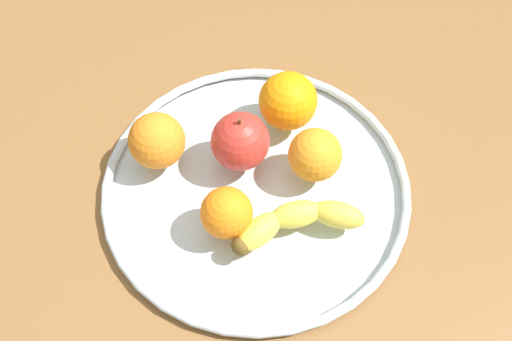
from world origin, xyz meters
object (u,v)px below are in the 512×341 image
Objects in this scene: apple at (240,141)px; orange_back_right at (157,141)px; orange_center at (288,101)px; orange_front_right at (227,213)px; banana at (295,221)px; orange_front_left at (315,155)px; fruit_bowl at (256,187)px.

orange_back_right is (8.66, -6.14, -0.13)cm from apple.
orange_center is 1.24× the size of orange_front_right.
orange_front_right is (6.86, 7.40, -0.62)cm from apple.
banana is at bearing 88.90° from apple.
orange_front_right is (13.62, 0.57, -0.25)cm from orange_front_left.
fruit_bowl is 6.42cm from apple.
orange_back_right reaches higher than banana.
banana is 9.08cm from orange_front_left.
orange_front_right is at bearing 47.18° from apple.
fruit_bowl is at bearing -66.84° from banana.
orange_back_right is at bearing -35.33° from apple.
apple is 8.97cm from orange_center.
orange_center is at bearing -101.58° from banana.
fruit_bowl is 8.38cm from banana.
apple is (-0.24, -12.34, 2.15)cm from banana.
orange_front_right is at bearing -15.72° from banana.
banana is 16.92cm from orange_center.
orange_back_right reaches higher than fruit_bowl.
orange_back_right is at bearing -14.01° from orange_center.
apple is (-0.54, -4.35, 4.68)cm from fruit_bowl.
orange_center reaches higher than orange_front_left.
apple reaches higher than orange_front_left.
fruit_bowl is at bearing 82.94° from apple.
orange_front_right is (15.64, 9.19, -0.77)cm from orange_center.
apple is 10.11cm from orange_front_right.
orange_back_right is at bearing -44.49° from banana.
orange_center is at bearing 165.99° from orange_back_right.
fruit_bowl is 8.11cm from orange_front_right.
orange_back_right is 1.15× the size of orange_front_right.
orange_back_right reaches higher than orange_front_right.
orange_front_left is 13.64cm from orange_front_right.
orange_center reaches higher than banana.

